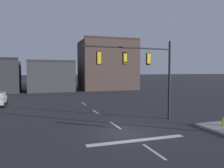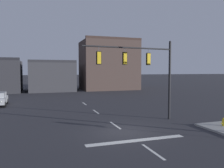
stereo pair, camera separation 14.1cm
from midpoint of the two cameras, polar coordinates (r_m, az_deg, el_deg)
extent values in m
plane|color=#2B2B30|center=(16.03, 3.05, -12.00)|extent=(400.00, 400.00, 0.00)
cube|color=silver|center=(14.27, 6.14, -13.97)|extent=(6.40, 0.50, 0.01)
cube|color=silver|center=(12.58, 10.16, -16.43)|extent=(0.16, 2.40, 0.01)
cube|color=silver|center=(17.84, 0.61, -10.38)|extent=(0.16, 2.40, 0.01)
cube|color=silver|center=(23.45, -4.33, -7.02)|extent=(0.16, 2.40, 0.01)
cube|color=silver|center=(29.22, -7.30, -4.95)|extent=(0.16, 2.40, 0.01)
cylinder|color=black|center=(20.24, 14.09, 0.72)|extent=(0.20, 0.20, 6.67)
cylinder|color=black|center=(18.23, 4.25, 9.13)|extent=(7.80, 0.67, 0.12)
sphere|color=black|center=(20.36, 14.24, 10.28)|extent=(0.18, 0.18, 0.18)
cylinder|color=#56565B|center=(19.06, 8.94, 8.14)|extent=(0.03, 0.03, 0.35)
cube|color=gold|center=(19.01, 8.92, 6.26)|extent=(0.32, 0.26, 0.90)
sphere|color=green|center=(19.14, 8.72, 7.09)|extent=(0.20, 0.20, 0.20)
sphere|color=#2D2314|center=(19.12, 8.71, 6.25)|extent=(0.20, 0.20, 0.20)
sphere|color=black|center=(19.11, 8.70, 5.41)|extent=(0.20, 0.20, 0.20)
cube|color=black|center=(19.00, 8.95, 6.26)|extent=(0.42, 0.06, 1.02)
cylinder|color=#56565B|center=(18.01, 3.00, 8.45)|extent=(0.03, 0.03, 0.35)
cube|color=gold|center=(17.97, 2.99, 6.46)|extent=(0.32, 0.26, 0.90)
sphere|color=green|center=(18.10, 2.82, 7.33)|extent=(0.20, 0.20, 0.20)
sphere|color=#2D2314|center=(18.09, 2.81, 6.44)|extent=(0.20, 0.20, 0.20)
sphere|color=black|center=(18.07, 2.81, 5.55)|extent=(0.20, 0.20, 0.20)
cube|color=black|center=(17.95, 3.02, 6.47)|extent=(0.42, 0.06, 1.02)
cylinder|color=#56565B|center=(17.18, -3.59, 8.69)|extent=(0.03, 0.03, 0.35)
cube|color=gold|center=(17.14, -3.59, 6.61)|extent=(0.32, 0.26, 0.90)
sphere|color=green|center=(17.28, -3.73, 7.51)|extent=(0.20, 0.20, 0.20)
sphere|color=#2D2314|center=(17.26, -3.73, 6.58)|extent=(0.20, 0.20, 0.20)
sphere|color=black|center=(17.25, -3.73, 5.65)|extent=(0.20, 0.20, 0.20)
cube|color=black|center=(17.12, -3.56, 6.61)|extent=(0.42, 0.06, 1.02)
cylinder|color=black|center=(28.92, -25.82, -4.73)|extent=(0.23, 0.64, 0.64)
cylinder|color=black|center=(31.79, -25.30, -4.00)|extent=(0.23, 0.64, 0.64)
sphere|color=silver|center=(28.18, -26.55, -4.08)|extent=(0.16, 0.16, 0.16)
cylinder|color=gold|center=(18.97, 26.12, -8.90)|extent=(0.22, 0.22, 0.55)
cylinder|color=gold|center=(19.03, 26.09, -9.71)|extent=(0.30, 0.30, 0.10)
sphere|color=gold|center=(18.91, 26.14, -7.94)|extent=(0.20, 0.20, 0.20)
cylinder|color=gold|center=(18.87, 25.79, -8.88)|extent=(0.10, 0.08, 0.08)
cube|color=#38383D|center=(49.39, -15.41, 1.74)|extent=(9.02, 10.21, 5.76)
cube|color=#2B2B30|center=(44.61, -15.09, 5.59)|extent=(9.02, 0.60, 0.50)
cube|color=#473833|center=(50.76, -1.20, 4.67)|extent=(12.10, 8.36, 10.66)
cube|color=#3A2B26|center=(47.53, 0.24, 11.51)|extent=(12.10, 0.60, 0.50)
camera|label=1|loc=(0.07, -90.22, -0.01)|focal=36.16mm
camera|label=2|loc=(0.07, 89.78, 0.01)|focal=36.16mm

